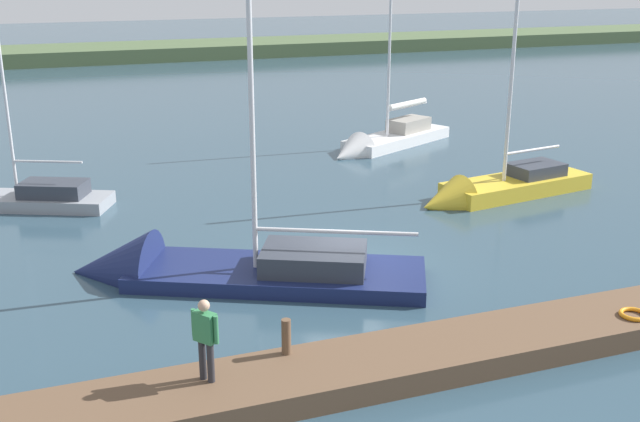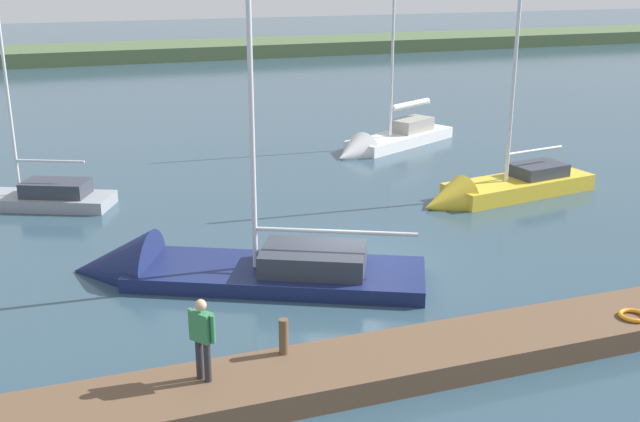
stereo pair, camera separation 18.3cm
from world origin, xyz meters
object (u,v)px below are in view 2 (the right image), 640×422
person_on_dock (202,334)px  mooring_post_near (284,336)px  life_ring_buoy (633,316)px  sailboat_inner_slip (6,202)px  sailboat_outer_mooring (206,274)px  sailboat_near_dock (496,193)px  sailboat_behind_pier (386,144)px

person_on_dock → mooring_post_near: bearing=-21.6°
mooring_post_near → life_ring_buoy: mooring_post_near is taller
sailboat_inner_slip → sailboat_outer_mooring: size_ratio=0.74×
sailboat_near_dock → sailboat_inner_slip: 17.53m
sailboat_behind_pier → sailboat_outer_mooring: bearing=21.5°
person_on_dock → sailboat_inner_slip: bearing=68.2°
sailboat_near_dock → sailboat_behind_pier: (0.52, -8.57, 0.01)m
sailboat_behind_pier → person_on_dock: sailboat_behind_pier is taller
life_ring_buoy → person_on_dock: bearing=-3.5°
life_ring_buoy → person_on_dock: person_on_dock is taller
mooring_post_near → sailboat_outer_mooring: bearing=-85.2°
sailboat_outer_mooring → sailboat_inner_slip: bearing=-32.8°
mooring_post_near → sailboat_inner_slip: bearing=-68.2°
mooring_post_near → sailboat_behind_pier: bearing=-120.1°
mooring_post_near → life_ring_buoy: (-7.95, 1.07, -0.33)m
life_ring_buoy → sailboat_outer_mooring: size_ratio=0.06×
sailboat_behind_pier → sailboat_near_dock: bearing=66.5°
sailboat_behind_pier → person_on_dock: size_ratio=5.25×
mooring_post_near → sailboat_inner_slip: sailboat_inner_slip is taller
sailboat_near_dock → person_on_dock: (12.75, 9.95, 1.29)m
sailboat_behind_pier → sailboat_inner_slip: sailboat_behind_pier is taller
sailboat_behind_pier → sailboat_outer_mooring: sailboat_outer_mooring is taller
sailboat_near_dock → sailboat_outer_mooring: (11.47, 3.82, -0.06)m
mooring_post_near → person_on_dock: person_on_dock is taller
sailboat_inner_slip → person_on_dock: bearing=129.8°
life_ring_buoy → sailboat_inner_slip: (13.75, -15.59, -0.46)m
sailboat_inner_slip → sailboat_behind_pier: bearing=-143.1°
sailboat_near_dock → sailboat_behind_pier: bearing=-95.5°
mooring_post_near → sailboat_near_dock: sailboat_near_dock is taller
life_ring_buoy → sailboat_inner_slip: bearing=-48.6°
life_ring_buoy → sailboat_behind_pier: size_ratio=0.07×
sailboat_behind_pier → sailboat_outer_mooring: size_ratio=0.75×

